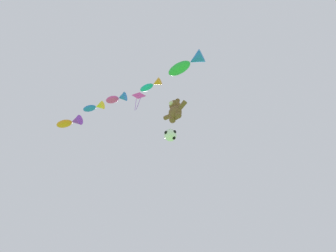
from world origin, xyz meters
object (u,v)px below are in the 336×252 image
at_px(teddy_bear_kite, 175,110).
at_px(fish_kite_teal, 152,85).
at_px(soccer_ball_kite, 170,135).
at_px(fish_kite_tangerine, 70,122).
at_px(fish_kite_magenta, 117,98).
at_px(fish_kite_cobalt, 94,107).
at_px(fish_kite_emerald, 188,64).
at_px(diamond_kite, 139,97).

xyz_separation_m(teddy_bear_kite, fish_kite_teal, (-0.20, -1.96, 1.13)).
height_order(teddy_bear_kite, soccer_ball_kite, teddy_bear_kite).
height_order(teddy_bear_kite, fish_kite_tangerine, fish_kite_tangerine).
xyz_separation_m(fish_kite_magenta, fish_kite_cobalt, (-2.09, -0.62, 0.49)).
bearing_deg(soccer_ball_kite, fish_kite_teal, -78.97).
xyz_separation_m(fish_kite_emerald, fish_kite_magenta, (-5.04, -1.70, -0.28)).
bearing_deg(fish_kite_tangerine, soccer_ball_kite, 33.41).
xyz_separation_m(fish_kite_teal, fish_kite_cobalt, (-4.55, -1.60, 0.57)).
bearing_deg(fish_kite_emerald, fish_kite_teal, -164.31).
distance_m(fish_kite_teal, fish_kite_tangerine, 7.32).
xyz_separation_m(fish_kite_emerald, fish_kite_tangerine, (-9.55, -2.90, 0.07)).
bearing_deg(fish_kite_emerald, soccer_ball_kite, 154.58).
relative_size(soccer_ball_kite, fish_kite_tangerine, 0.40).
height_order(fish_kite_teal, fish_kite_cobalt, fish_kite_cobalt).
relative_size(soccer_ball_kite, diamond_kite, 0.31).
xyz_separation_m(fish_kite_tangerine, diamond_kite, (4.38, 2.92, 1.98)).
bearing_deg(fish_kite_magenta, diamond_kite, 94.23).
xyz_separation_m(fish_kite_cobalt, diamond_kite, (1.96, 2.34, 1.84)).
height_order(teddy_bear_kite, fish_kite_magenta, fish_kite_magenta).
height_order(fish_kite_emerald, fish_kite_cobalt, fish_kite_cobalt).
distance_m(fish_kite_teal, fish_kite_magenta, 2.65).
xyz_separation_m(fish_kite_magenta, fish_kite_tangerine, (-4.51, -1.20, 0.35)).
bearing_deg(soccer_ball_kite, fish_kite_cobalt, -137.85).
relative_size(fish_kite_teal, fish_kite_tangerine, 0.75).
bearing_deg(fish_kite_emerald, diamond_kite, 179.83).
distance_m(soccer_ball_kite, fish_kite_emerald, 4.67).
bearing_deg(fish_kite_tangerine, fish_kite_magenta, 14.87).
bearing_deg(teddy_bear_kite, fish_kite_teal, -95.94).
relative_size(fish_kite_emerald, fish_kite_cobalt, 1.54).
distance_m(fish_kite_tangerine, diamond_kite, 5.62).
xyz_separation_m(teddy_bear_kite, soccer_ball_kite, (-0.62, 0.18, -1.80)).
distance_m(fish_kite_emerald, fish_kite_magenta, 5.33).
relative_size(fish_kite_cobalt, fish_kite_tangerine, 0.79).
bearing_deg(fish_kite_tangerine, diamond_kite, 33.66).
relative_size(fish_kite_teal, diamond_kite, 0.57).
relative_size(fish_kite_teal, fish_kite_cobalt, 0.96).
height_order(soccer_ball_kite, fish_kite_magenta, fish_kite_magenta).
xyz_separation_m(teddy_bear_kite, fish_kite_emerald, (2.37, -1.24, 1.49)).
xyz_separation_m(soccer_ball_kite, diamond_kite, (-2.17, -1.41, 5.33)).
relative_size(teddy_bear_kite, diamond_kite, 0.73).
height_order(fish_kite_emerald, fish_kite_teal, fish_kite_emerald).
bearing_deg(fish_kite_magenta, fish_kite_cobalt, -163.53).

